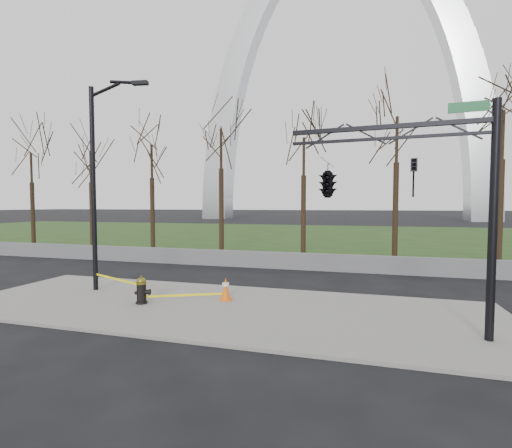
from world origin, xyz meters
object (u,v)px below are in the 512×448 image
(street_light, at_px, (99,173))
(fire_hydrant, at_px, (142,291))
(traffic_cone, at_px, (226,289))
(traffic_signal_mast, at_px, (356,179))

(street_light, bearing_deg, fire_hydrant, -33.42)
(fire_hydrant, bearing_deg, traffic_cone, 11.07)
(fire_hydrant, distance_m, traffic_signal_mast, 7.86)
(street_light, bearing_deg, traffic_signal_mast, -17.61)
(street_light, height_order, traffic_signal_mast, street_light)
(fire_hydrant, height_order, traffic_signal_mast, traffic_signal_mast)
(traffic_cone, height_order, street_light, street_light)
(fire_hydrant, bearing_deg, traffic_signal_mast, -16.62)
(traffic_cone, relative_size, traffic_signal_mast, 0.13)
(traffic_signal_mast, bearing_deg, fire_hydrant, -179.29)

